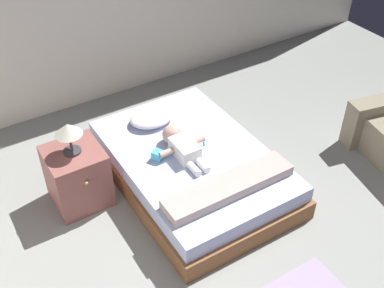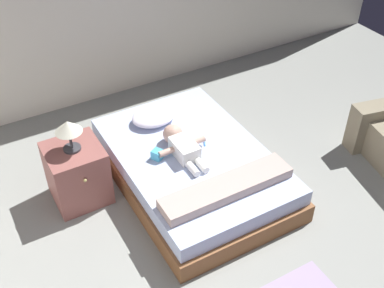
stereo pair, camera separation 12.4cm
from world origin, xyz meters
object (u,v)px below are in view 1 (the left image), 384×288
object	(u,v)px
bed	(192,167)
toothbrush	(204,140)
toy_block	(158,155)
nightstand	(77,176)
baby	(181,145)
lamp	(68,131)
pillow	(152,117)

from	to	relation	value
bed	toothbrush	world-z (taller)	toothbrush
toothbrush	toy_block	distance (m)	0.50
bed	toothbrush	bearing A→B (deg)	26.13
bed	toy_block	size ratio (longest dim) A/B	16.41
nightstand	toy_block	size ratio (longest dim) A/B	4.70
bed	baby	world-z (taller)	baby
lamp	toothbrush	bearing A→B (deg)	-11.12
toothbrush	nightstand	size ratio (longest dim) A/B	0.25
baby	toothbrush	xyz separation A→B (m)	(0.26, 0.02, -0.07)
bed	nightstand	bearing A→B (deg)	161.97
nightstand	bed	bearing A→B (deg)	-18.03
toothbrush	lamp	bearing A→B (deg)	168.88
baby	toy_block	distance (m)	0.24
nightstand	lamp	bearing A→B (deg)	90.00
baby	toy_block	xyz separation A→B (m)	(-0.23, 0.02, -0.03)
baby	toothbrush	world-z (taller)	baby
baby	toy_block	size ratio (longest dim) A/B	5.28
nightstand	toothbrush	bearing A→B (deg)	-11.12
baby	pillow	bearing A→B (deg)	91.33
toy_block	baby	bearing A→B (deg)	-3.79
pillow	toothbrush	size ratio (longest dim) A/B	3.14
baby	nightstand	xyz separation A→B (m)	(-0.91, 0.25, -0.15)
bed	pillow	distance (m)	0.66
lamp	nightstand	bearing A→B (deg)	-90.00
baby	nightstand	size ratio (longest dim) A/B	1.12
bed	lamp	xyz separation A→B (m)	(-0.99, 0.32, 0.61)
bed	pillow	size ratio (longest dim) A/B	4.42
baby	nightstand	distance (m)	0.96
toothbrush	lamp	xyz separation A→B (m)	(-1.18, 0.23, 0.42)
toy_block	bed	bearing A→B (deg)	-15.25
bed	lamp	distance (m)	1.21
pillow	toy_block	world-z (taller)	pillow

